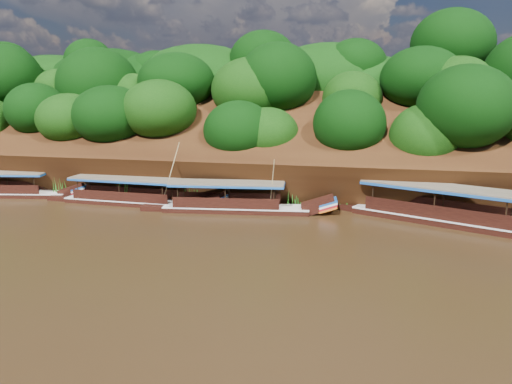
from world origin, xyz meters
The scene contains 7 objects.
ground centered at (0.00, 0.00, 0.00)m, with size 160.00×160.00×0.00m, color black.
riverbank centered at (-0.01, 22.73, 1.89)m, with size 120.00×30.06×19.40m.
boat_0 centered at (14.45, 6.66, 0.62)m, with size 16.27×8.80×7.35m.
boat_1 centered at (-1.59, 7.38, 0.53)m, with size 13.73×3.56×4.82m.
boat_2 centered at (-10.63, 7.74, 0.50)m, with size 14.20×2.68×5.74m.
boat_3 centered at (-22.98, 8.32, 0.50)m, with size 12.56×4.00×2.64m.
reeds centered at (-2.57, 9.41, 0.88)m, with size 49.22×2.70×2.14m.
Camera 1 is at (7.58, -29.72, 9.76)m, focal length 35.00 mm.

